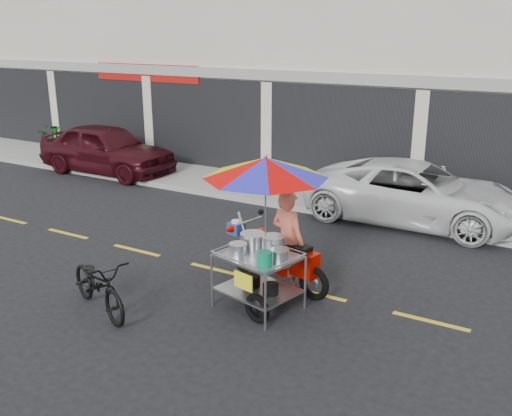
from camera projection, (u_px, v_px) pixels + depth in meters
The scene contains 9 objects.
ground at pixel (314, 293), 9.86m from camera, with size 90.00×90.00×0.00m, color black.
sidewalk at pixel (404, 207), 14.38m from camera, with size 45.00×3.00×0.15m, color gray.
centerline at pixel (314, 293), 9.86m from camera, with size 42.00×0.10×0.01m, color gold.
maroon_sedan at pixel (107, 149), 17.82m from camera, with size 1.84×4.57×1.56m, color #370B12.
white_pickup at pixel (415, 193), 13.32m from camera, with size 2.35×5.10×1.42m, color silver.
plant_tall at pixel (53, 139), 20.08m from camera, with size 0.95×0.82×1.05m, color #0E4A10.
plant_short at pixel (57, 138), 20.34m from camera, with size 0.54×0.54×0.96m, color #0E4A10.
near_bicycle at pixel (99, 285), 9.09m from camera, with size 0.63×1.81×0.95m, color black.
food_vendor_rig at pixel (272, 209), 9.15m from camera, with size 2.54×2.43×2.57m.
Camera 1 is at (3.60, -8.26, 4.38)m, focal length 40.00 mm.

